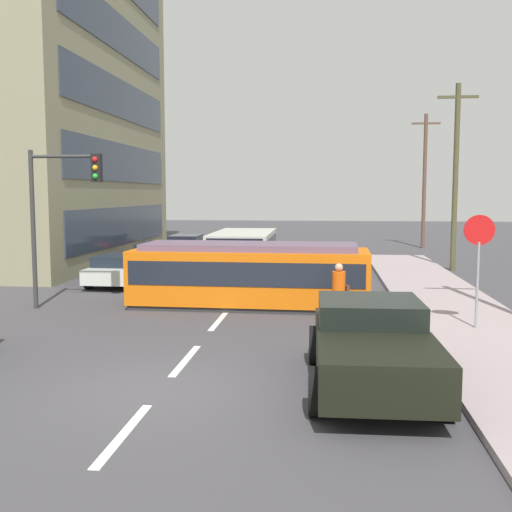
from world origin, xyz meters
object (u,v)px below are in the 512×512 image
pickup_truck_parked (372,345)px  stop_sign (479,248)px  pedestrian_crossing (339,290)px  parked_sedan_mid (124,269)px  city_bus (243,250)px  utility_pole_far (424,179)px  parked_sedan_furthest (186,245)px  streetcar_tram (250,274)px  parked_sedan_far (159,254)px  traffic_light_mast (60,199)px  utility_pole_mid (456,174)px

pickup_truck_parked → stop_sign: 5.75m
pedestrian_crossing → parked_sedan_mid: size_ratio=0.40×
city_bus → pickup_truck_parked: city_bus is taller
utility_pole_far → stop_sign: bearing=-95.8°
parked_sedan_furthest → city_bus: bearing=-60.6°
streetcar_tram → parked_sedan_far: streetcar_tram is taller
traffic_light_mast → utility_pole_far: bearing=57.9°
streetcar_tram → parked_sedan_mid: 6.77m
streetcar_tram → stop_sign: stop_sign is taller
stop_sign → utility_pole_mid: utility_pole_mid is taller
parked_sedan_furthest → stop_sign: bearing=-57.3°
parked_sedan_far → utility_pole_mid: utility_pole_mid is taller
parked_sedan_furthest → parked_sedan_far: bearing=-90.7°
city_bus → parked_sedan_far: city_bus is taller
parked_sedan_mid → utility_pole_mid: (13.70, 5.97, 3.81)m
traffic_light_mast → utility_pole_mid: utility_pole_mid is taller
pedestrian_crossing → parked_sedan_furthest: (-8.35, 17.67, -0.32)m
pedestrian_crossing → traffic_light_mast: traffic_light_mast is taller
parked_sedan_furthest → utility_pole_mid: bearing=-21.2°
traffic_light_mast → utility_pole_far: 27.11m
pedestrian_crossing → utility_pole_mid: (5.50, 12.29, 3.49)m
pedestrian_crossing → parked_sedan_far: bearing=124.7°
utility_pole_far → pickup_truck_parked: bearing=-100.5°
stop_sign → utility_pole_far: 25.10m
streetcar_tram → parked_sedan_furthest: size_ratio=1.73×
streetcar_tram → pickup_truck_parked: streetcar_tram is taller
pickup_truck_parked → parked_sedan_furthest: bearing=110.9°
pedestrian_crossing → parked_sedan_mid: bearing=142.4°
streetcar_tram → utility_pole_far: (8.72, 21.81, 3.48)m
traffic_light_mast → parked_sedan_far: bearing=90.0°
pedestrian_crossing → stop_sign: 3.75m
pickup_truck_parked → traffic_light_mast: bearing=143.3°
streetcar_tram → parked_sedan_mid: size_ratio=1.80×
pickup_truck_parked → utility_pole_far: (5.50, 29.58, 3.72)m
pickup_truck_parked → pedestrian_crossing: bearing=95.1°
utility_pole_mid → utility_pole_far: size_ratio=0.98×
city_bus → parked_sedan_mid: city_bus is taller
traffic_light_mast → parked_sedan_mid: bearing=87.7°
streetcar_tram → utility_pole_mid: bearing=50.4°
parked_sedan_mid → stop_sign: size_ratio=1.44×
pedestrian_crossing → parked_sedan_far: (-8.41, 12.17, -0.32)m
parked_sedan_mid → stop_sign: stop_sign is taller
pedestrian_crossing → utility_pole_mid: 13.91m
pickup_truck_parked → parked_sedan_furthest: size_ratio=1.17×
pickup_truck_parked → stop_sign: size_ratio=1.75×
parked_sedan_mid → parked_sedan_far: 5.86m
city_bus → pedestrian_crossing: city_bus is taller
pickup_truck_parked → traffic_light_mast: size_ratio=1.04×
parked_sedan_furthest → utility_pole_mid: size_ratio=0.51×
parked_sedan_mid → parked_sedan_furthest: 11.35m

